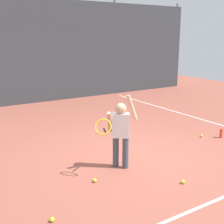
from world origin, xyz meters
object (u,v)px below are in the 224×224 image
at_px(tennis_ball_0, 95,180).
at_px(tennis_ball_1, 52,220).
at_px(water_bottle, 221,133).
at_px(tennis_player, 120,129).
at_px(tennis_ball_4, 183,182).
at_px(tennis_ball_5, 202,136).
at_px(tennis_ball_7, 117,145).

xyz_separation_m(tennis_ball_0, tennis_ball_1, (-1.00, -0.66, 0.00)).
bearing_deg(tennis_ball_0, water_bottle, 5.75).
bearing_deg(tennis_player, tennis_ball_4, -27.33).
bearing_deg(tennis_ball_4, tennis_ball_0, 145.77).
relative_size(water_bottle, tennis_ball_5, 3.33).
bearing_deg(tennis_ball_7, tennis_ball_0, -135.71).
distance_m(tennis_ball_1, tennis_ball_7, 2.88).
height_order(tennis_player, tennis_ball_1, tennis_player).
xyz_separation_m(tennis_player, tennis_ball_0, (-0.68, -0.27, -0.69)).
bearing_deg(water_bottle, tennis_ball_5, 142.62).
relative_size(tennis_player, tennis_ball_7, 20.46).
bearing_deg(tennis_ball_1, water_bottle, 12.48).
xyz_separation_m(tennis_ball_4, tennis_ball_7, (0.02, 2.00, 0.00)).
height_order(water_bottle, tennis_ball_4, water_bottle).
xyz_separation_m(tennis_ball_1, tennis_ball_5, (4.27, 1.29, 0.00)).
xyz_separation_m(tennis_player, water_bottle, (2.94, 0.10, -0.62)).
distance_m(tennis_player, tennis_ball_7, 1.27).
relative_size(tennis_player, tennis_ball_1, 20.46).
distance_m(tennis_ball_0, tennis_ball_4, 1.44).
bearing_deg(tennis_ball_4, tennis_ball_1, 175.97).
xyz_separation_m(tennis_player, tennis_ball_5, (2.59, 0.36, -0.69)).
bearing_deg(tennis_ball_4, tennis_ball_5, 34.86).
bearing_deg(tennis_ball_5, tennis_ball_4, -145.14).
xyz_separation_m(tennis_ball_0, tennis_ball_7, (1.22, 1.19, 0.00)).
bearing_deg(tennis_ball_4, tennis_ball_7, 89.33).
relative_size(water_bottle, tennis_ball_0, 3.33).
bearing_deg(water_bottle, tennis_player, -178.13).
relative_size(tennis_player, tennis_ball_5, 20.46).
relative_size(tennis_ball_0, tennis_ball_1, 1.00).
xyz_separation_m(tennis_player, tennis_ball_7, (0.54, 0.92, -0.69)).
bearing_deg(tennis_ball_4, water_bottle, 25.86).
bearing_deg(tennis_ball_0, tennis_ball_4, -34.23).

